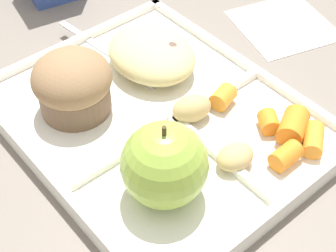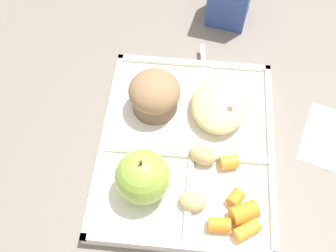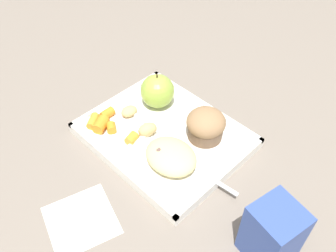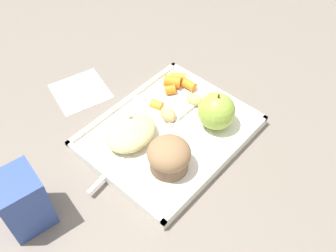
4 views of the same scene
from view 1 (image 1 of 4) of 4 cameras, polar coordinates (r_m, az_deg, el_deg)
ground at (r=0.52m, az=-1.17°, el=-0.10°), size 6.00×6.00×0.00m
lunch_tray at (r=0.51m, az=-1.13°, el=0.52°), size 0.31×0.25×0.02m
green_apple at (r=0.42m, az=-0.40°, el=-4.34°), size 0.07×0.07×0.08m
bran_muffin at (r=0.50m, az=-10.53°, el=4.59°), size 0.08×0.08×0.06m
carrot_slice_diagonal at (r=0.49m, az=15.87°, el=-1.45°), size 0.03×0.04×0.02m
carrot_slice_center at (r=0.49m, az=13.73°, el=-0.00°), size 0.04×0.04×0.02m
carrot_slice_near_corner at (r=0.51m, az=6.12°, el=3.20°), size 0.03×0.03×0.02m
carrot_slice_small at (r=0.47m, az=12.96°, el=-3.26°), size 0.02×0.03×0.02m
carrot_slice_tilted at (r=0.50m, az=11.13°, el=0.44°), size 0.03×0.03×0.02m
potato_chunk_small at (r=0.46m, az=7.45°, el=-3.42°), size 0.03×0.04×0.02m
potato_chunk_golden at (r=0.49m, az=2.65°, el=1.97°), size 0.04×0.05×0.03m
egg_noodle_pile at (r=0.55m, az=-1.85°, el=7.98°), size 0.10×0.08×0.04m
meatball_front at (r=0.55m, az=-1.57°, el=7.41°), size 0.03×0.03×0.03m
meatball_center at (r=0.55m, az=0.13°, el=7.67°), size 0.04×0.04×0.04m
meatball_side at (r=0.55m, az=-3.97°, el=7.22°), size 0.03×0.03×0.03m
plastic_fork at (r=0.58m, az=-5.88°, el=7.63°), size 0.16×0.03×0.00m
paper_napkin at (r=0.66m, az=12.72°, el=10.92°), size 0.14×0.14×0.00m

